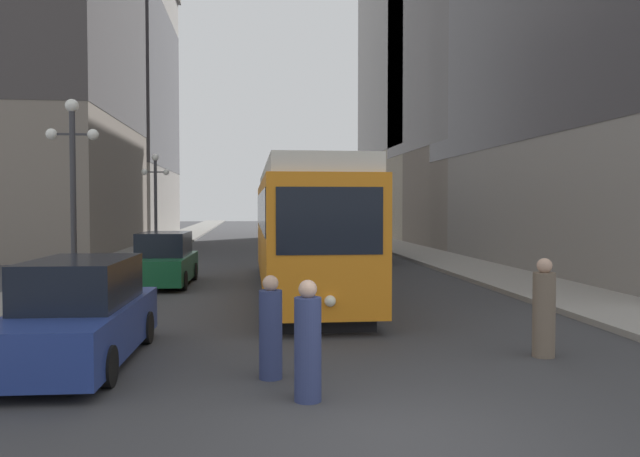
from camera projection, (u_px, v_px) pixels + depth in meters
ground_plane at (401, 439)px, 7.44m from camera, size 200.00×200.00×0.00m
sidewalk_left at (171, 241)px, 46.33m from camera, size 3.20×120.00×0.15m
sidewalk_right at (374, 240)px, 48.00m from camera, size 3.20×120.00×0.15m
streetcar at (301, 226)px, 20.12m from camera, size 2.63×14.79×3.89m
transit_bus at (342, 220)px, 33.93m from camera, size 2.80×11.90×3.45m
parked_car_left_near at (164, 261)px, 21.67m from camera, size 2.00×4.57×1.82m
parked_car_left_mid at (80, 315)px, 10.98m from camera, size 2.00×4.91×1.82m
pedestrian_crossing_near at (308, 345)px, 8.85m from camera, size 0.39×0.39×1.72m
pedestrian_crossing_far at (271, 331)px, 10.00m from camera, size 0.37×0.37×1.65m
pedestrian_on_sidewalk at (544, 311)px, 11.43m from camera, size 0.40×0.40×1.80m
lamp_post_left_near at (73, 168)px, 17.31m from camera, size 1.41×0.36×5.53m
lamp_post_left_far at (156, 189)px, 32.37m from camera, size 1.41×0.36×5.24m
building_left_midblock at (101, 95)px, 55.85m from camera, size 11.95×20.23×24.27m
building_right_midblock at (462, 64)px, 55.51m from camera, size 15.86×19.69×29.55m
building_right_far at (523, 48)px, 43.39m from camera, size 16.19×16.19×26.35m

